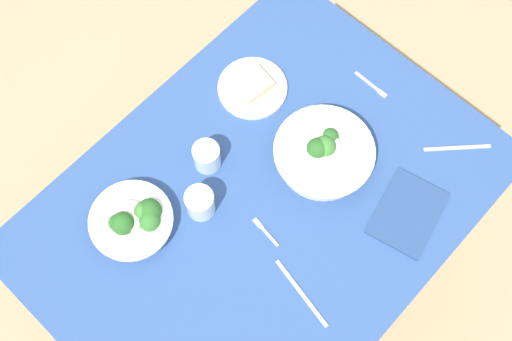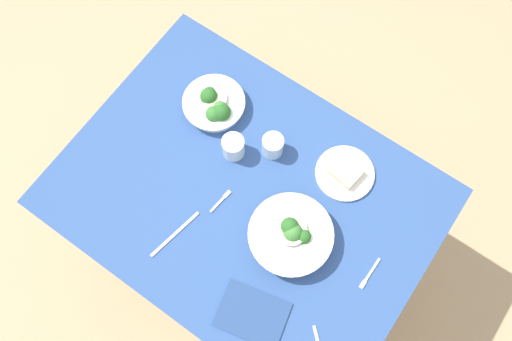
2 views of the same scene
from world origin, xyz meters
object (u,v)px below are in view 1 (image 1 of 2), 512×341
water_glass_center (207,156)px  fork_by_near_bowl (372,86)px  bread_side_plate (252,87)px  table_knife_left (301,293)px  broccoli_bowl_near (323,153)px  table_knife_right (457,148)px  broccoli_bowl_far (134,220)px  water_glass_side (200,203)px  napkin_folded_upper (408,213)px  fork_by_far_bowl (265,231)px

water_glass_center → fork_by_near_bowl: bearing=-19.8°
bread_side_plate → table_knife_left: size_ratio=0.97×
bread_side_plate → water_glass_center: (-0.24, -0.07, 0.03)m
table_knife_left → broccoli_bowl_near: bearing=-46.4°
bread_side_plate → table_knife_right: (0.25, -0.53, -0.01)m
broccoli_bowl_far → water_glass_side: 0.17m
fork_by_near_bowl → napkin_folded_upper: (-0.23, -0.31, 0.00)m
fork_by_near_bowl → water_glass_center: bearing=-108.8°
broccoli_bowl_near → broccoli_bowl_far: bearing=153.7°
bread_side_plate → napkin_folded_upper: 0.54m
water_glass_center → table_knife_left: bearing=-102.3°
water_glass_center → napkin_folded_upper: size_ratio=0.39×
water_glass_side → broccoli_bowl_far: bearing=147.8°
fork_by_far_bowl → water_glass_side: bearing=28.8°
broccoli_bowl_far → table_knife_left: broccoli_bowl_far is taller
broccoli_bowl_near → fork_by_far_bowl: size_ratio=2.81×
broccoli_bowl_near → water_glass_center: (-0.22, 0.22, 0.00)m
water_glass_center → table_knife_left: 0.43m
broccoli_bowl_near → table_knife_right: broccoli_bowl_near is taller
bread_side_plate → fork_by_far_bowl: bearing=-132.4°
bread_side_plate → table_knife_left: bread_side_plate is taller
fork_by_near_bowl → table_knife_left: bearing=-66.0°
table_knife_left → table_knife_right: same height
water_glass_side → table_knife_right: 0.71m
fork_by_near_bowl → table_knife_right: 0.29m
fork_by_near_bowl → table_knife_right: size_ratio=0.62×
broccoli_bowl_far → water_glass_center: size_ratio=2.69×
water_glass_center → table_knife_right: water_glass_center is taller
table_knife_left → fork_by_near_bowl: bearing=-56.5°
bread_side_plate → table_knife_left: bearing=-124.8°
water_glass_side → fork_by_near_bowl: size_ratio=0.75×
broccoli_bowl_near → fork_by_far_bowl: (-0.25, -0.02, -0.04)m
fork_by_far_bowl → table_knife_left: size_ratio=0.47×
broccoli_bowl_far → bread_side_plate: 0.50m
bread_side_plate → fork_by_near_bowl: 0.34m
fork_by_far_bowl → table_knife_left: bearing=169.0°
broccoli_bowl_near → water_glass_center: 0.31m
water_glass_center → bread_side_plate: bearing=15.1°
broccoli_bowl_near → table_knife_right: 0.37m
bread_side_plate → broccoli_bowl_far: bearing=-173.8°
broccoli_bowl_near → water_glass_side: bearing=156.6°
table_knife_right → bread_side_plate: bearing=158.4°
bread_side_plate → fork_by_far_bowl: 0.42m
fork_by_near_bowl → table_knife_left: size_ratio=0.56×
fork_by_near_bowl → table_knife_left: same height
water_glass_side → table_knife_left: water_glass_side is taller
water_glass_side → table_knife_right: (0.59, -0.38, -0.04)m
broccoli_bowl_near → water_glass_side: size_ratio=3.16×
fork_by_near_bowl → fork_by_far_bowl: bearing=-81.5°
broccoli_bowl_near → napkin_folded_upper: bearing=-81.9°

